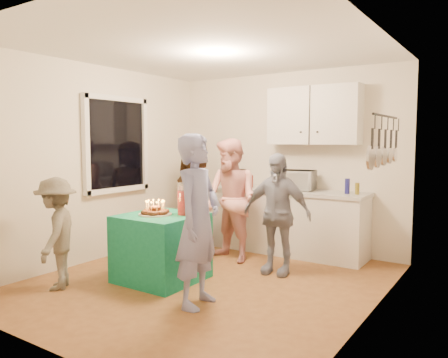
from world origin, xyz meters
The scene contains 19 objects.
floor centered at (0.00, 0.00, 0.00)m, with size 4.00×4.00×0.00m, color brown.
ceiling centered at (0.00, 0.00, 2.60)m, with size 4.00×4.00×0.00m, color white.
back_wall centered at (0.00, 2.00, 1.30)m, with size 3.60×3.60×0.00m, color silver.
left_wall centered at (-1.80, 0.00, 1.30)m, with size 4.00×4.00×0.00m, color silver.
right_wall centered at (1.80, 0.00, 1.30)m, with size 4.00×4.00×0.00m, color silver.
window_night centered at (-1.77, 0.30, 1.55)m, with size 0.04×1.00×1.20m, color black.
counter centered at (0.20, 1.70, 0.43)m, with size 2.20×0.58×0.86m, color white.
countertop centered at (0.20, 1.70, 0.89)m, with size 2.24×0.62×0.05m, color beige.
upper_cabinet centered at (0.50, 1.85, 1.95)m, with size 1.30×0.30×0.80m, color white.
pot_rack centered at (1.72, 0.70, 1.60)m, with size 0.12×1.00×0.60m, color black.
microwave centered at (0.32, 1.70, 1.05)m, with size 0.51×0.34×0.28m, color white.
party_table centered at (-0.48, -0.23, 0.38)m, with size 0.85×0.85×0.76m, color #127B57.
donut_cake centered at (-0.52, -0.28, 0.85)m, with size 0.38×0.38×0.18m, color #381C0C, non-canonical shape.
punch_jar centered at (-0.24, -0.05, 0.93)m, with size 0.22×0.22×0.34m, color red.
man_birthday centered at (0.34, -0.61, 0.83)m, with size 0.61×0.40×1.67m, color #848AC0.
woman_back_left centered at (-1.08, 1.19, 0.80)m, with size 0.78×0.51×1.60m, color #4D2E16.
woman_back_center centered at (-0.25, 0.90, 0.82)m, with size 0.80×0.62×1.63m, color #E9797C.
woman_back_right centered at (0.50, 0.74, 0.73)m, with size 0.86×0.36×1.46m, color #101638.
child_near_left centered at (-1.23, -1.07, 0.61)m, with size 0.78×0.45×1.21m, color #534D42.
Camera 1 is at (2.84, -3.92, 1.60)m, focal length 35.00 mm.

